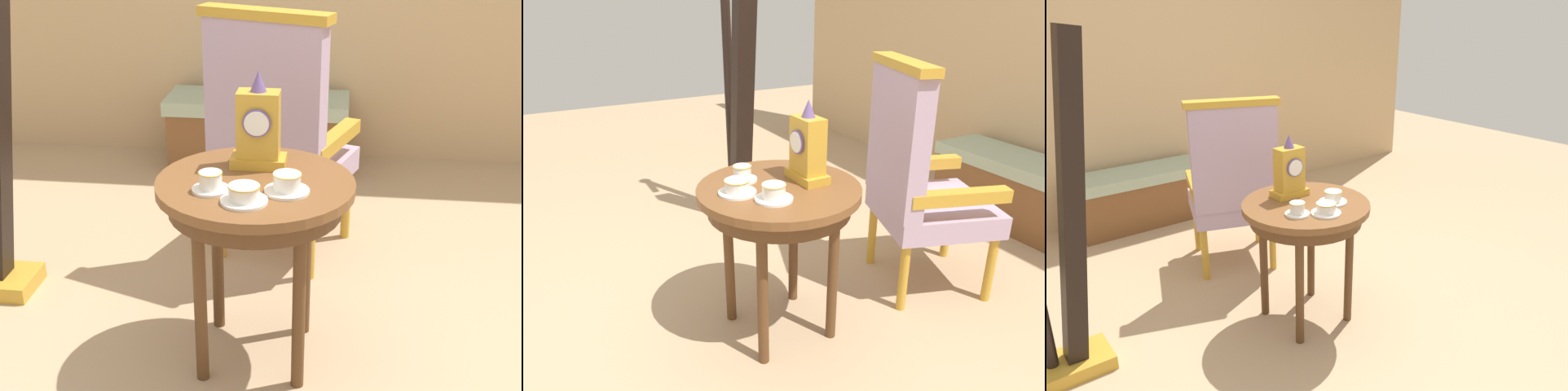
{
  "view_description": "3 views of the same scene",
  "coord_description": "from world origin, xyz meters",
  "views": [
    {
      "loc": [
        0.35,
        -2.1,
        1.61
      ],
      "look_at": [
        0.07,
        0.18,
        0.6
      ],
      "focal_mm": 49.95,
      "sensor_mm": 36.0,
      "label": 1
    },
    {
      "loc": [
        1.67,
        -0.78,
        1.42
      ],
      "look_at": [
        0.08,
        0.11,
        0.65
      ],
      "focal_mm": 33.88,
      "sensor_mm": 36.0,
      "label": 2
    },
    {
      "loc": [
        -1.39,
        -1.81,
        1.63
      ],
      "look_at": [
        0.07,
        0.09,
        0.73
      ],
      "focal_mm": 34.35,
      "sensor_mm": 36.0,
      "label": 3
    }
  ],
  "objects": [
    {
      "name": "teacup_center",
      "position": [
        0.18,
        0.01,
        0.72
      ],
      "size": [
        0.15,
        0.15,
        0.07
      ],
      "color": "white",
      "rests_on": "side_table"
    },
    {
      "name": "teacup_right",
      "position": [
        0.05,
        -0.08,
        0.71
      ],
      "size": [
        0.15,
        0.15,
        0.06
      ],
      "color": "white",
      "rests_on": "side_table"
    },
    {
      "name": "side_table",
      "position": [
        0.06,
        0.1,
        0.6
      ],
      "size": [
        0.67,
        0.67,
        0.69
      ],
      "color": "brown",
      "rests_on": "ground"
    },
    {
      "name": "ground_plane",
      "position": [
        0.0,
        0.0,
        0.0
      ],
      "size": [
        10.0,
        10.0,
        0.0
      ],
      "primitive_type": "plane",
      "color": "tan"
    },
    {
      "name": "teacup_left",
      "position": [
        -0.07,
        -0.01,
        0.72
      ],
      "size": [
        0.12,
        0.12,
        0.07
      ],
      "color": "white",
      "rests_on": "side_table"
    },
    {
      "name": "window_bench",
      "position": [
        -0.16,
        1.95,
        0.22
      ],
      "size": [
        1.06,
        0.4,
        0.44
      ],
      "color": "#9EB299",
      "rests_on": "ground"
    },
    {
      "name": "armchair",
      "position": [
        0.06,
        0.85,
        0.59
      ],
      "size": [
        0.69,
        0.68,
        1.14
      ],
      "color": "#B299B7",
      "rests_on": "ground"
    },
    {
      "name": "mantel_clock",
      "position": [
        0.06,
        0.23,
        0.82
      ],
      "size": [
        0.19,
        0.11,
        0.34
      ],
      "color": "gold",
      "rests_on": "side_table"
    }
  ]
}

